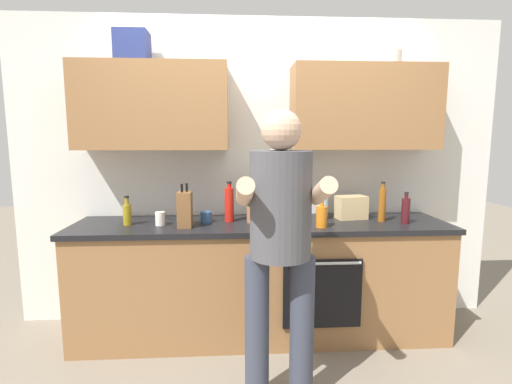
{
  "coord_description": "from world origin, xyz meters",
  "views": [
    {
      "loc": [
        -0.21,
        -2.82,
        1.54
      ],
      "look_at": [
        -0.05,
        -0.1,
        1.15
      ],
      "focal_mm": 26.63,
      "sensor_mm": 36.0,
      "label": 1
    }
  ],
  "objects": [
    {
      "name": "bottle_wine",
      "position": [
        1.08,
        -0.1,
        1.0
      ],
      "size": [
        0.06,
        0.06,
        0.24
      ],
      "color": "#471419",
      "rests_on": "counter"
    },
    {
      "name": "bottle_hotsauce",
      "position": [
        -0.25,
        0.06,
        1.04
      ],
      "size": [
        0.07,
        0.07,
        0.31
      ],
      "color": "red",
      "rests_on": "counter"
    },
    {
      "name": "bottle_vinegar",
      "position": [
        0.26,
        0.03,
        1.03
      ],
      "size": [
        0.07,
        0.07,
        0.3
      ],
      "color": "brown",
      "rests_on": "counter"
    },
    {
      "name": "person_standing",
      "position": [
        0.05,
        -0.79,
        1.0
      ],
      "size": [
        0.49,
        0.45,
        1.69
      ],
      "color": "#383D4C",
      "rests_on": "ground"
    },
    {
      "name": "bottle_juice",
      "position": [
        0.42,
        -0.18,
        0.98
      ],
      "size": [
        0.08,
        0.08,
        0.22
      ],
      "color": "orange",
      "rests_on": "counter"
    },
    {
      "name": "bottle_oil",
      "position": [
        -1.0,
        -0.02,
        0.99
      ],
      "size": [
        0.06,
        0.06,
        0.22
      ],
      "color": "olive",
      "rests_on": "counter"
    },
    {
      "name": "bottle_water",
      "position": [
        0.49,
        0.1,
        1.02
      ],
      "size": [
        0.08,
        0.08,
        0.29
      ],
      "color": "silver",
      "rests_on": "counter"
    },
    {
      "name": "bottle_soda",
      "position": [
        0.07,
        -0.1,
        0.99
      ],
      "size": [
        0.07,
        0.07,
        0.23
      ],
      "color": "#198C33",
      "rests_on": "counter"
    },
    {
      "name": "ground_plane",
      "position": [
        0.0,
        0.0,
        0.0
      ],
      "size": [
        12.0,
        12.0,
        0.0
      ],
      "primitive_type": "plane",
      "color": "#756B5B"
    },
    {
      "name": "potted_herb",
      "position": [
        -0.04,
        0.01,
        1.06
      ],
      "size": [
        0.19,
        0.19,
        0.29
      ],
      "color": "#9E6647",
      "rests_on": "counter"
    },
    {
      "name": "back_wall_unit",
      "position": [
        -0.0,
        0.27,
        1.49
      ],
      "size": [
        4.0,
        0.38,
        2.5
      ],
      "color": "silver",
      "rests_on": "ground"
    },
    {
      "name": "cup_coffee",
      "position": [
        -0.75,
        -0.04,
        0.95
      ],
      "size": [
        0.07,
        0.07,
        0.1
      ],
      "primitive_type": "cylinder",
      "color": "white",
      "rests_on": "counter"
    },
    {
      "name": "bottle_syrup",
      "position": [
        0.93,
        -0.02,
        1.04
      ],
      "size": [
        0.05,
        0.05,
        0.31
      ],
      "color": "#8C4C14",
      "rests_on": "counter"
    },
    {
      "name": "knife_block",
      "position": [
        -0.56,
        -0.1,
        1.03
      ],
      "size": [
        0.1,
        0.14,
        0.32
      ],
      "color": "brown",
      "rests_on": "counter"
    },
    {
      "name": "cup_tea",
      "position": [
        -0.42,
        0.03,
        0.94
      ],
      "size": [
        0.08,
        0.08,
        0.08
      ],
      "primitive_type": "cylinder",
      "color": "#33598C",
      "rests_on": "counter"
    },
    {
      "name": "counter",
      "position": [
        0.0,
        -0.0,
        0.45
      ],
      "size": [
        2.84,
        0.67,
        0.9
      ],
      "color": "olive",
      "rests_on": "ground"
    },
    {
      "name": "grocery_bag_bread",
      "position": [
        0.72,
        0.1,
        0.99
      ],
      "size": [
        0.25,
        0.18,
        0.18
      ],
      "primitive_type": "cube",
      "rotation": [
        0.0,
        0.0,
        0.17
      ],
      "color": "tan",
      "rests_on": "counter"
    }
  ]
}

